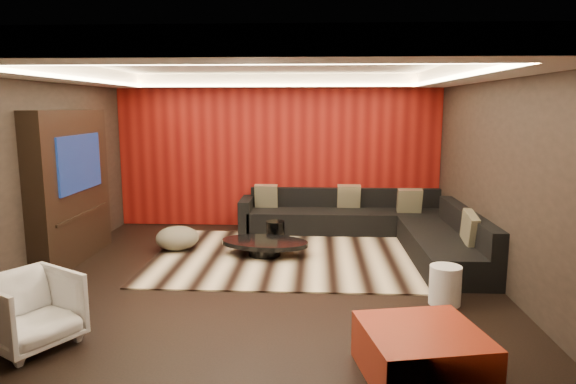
# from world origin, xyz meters

# --- Properties ---
(floor) EXTENTS (6.00, 6.00, 0.02)m
(floor) POSITION_xyz_m (0.00, 0.00, -0.01)
(floor) COLOR black
(floor) RESTS_ON ground
(ceiling) EXTENTS (6.00, 6.00, 0.02)m
(ceiling) POSITION_xyz_m (0.00, 0.00, 2.81)
(ceiling) COLOR silver
(ceiling) RESTS_ON ground
(wall_back) EXTENTS (6.00, 0.02, 2.80)m
(wall_back) POSITION_xyz_m (0.00, 3.01, 1.40)
(wall_back) COLOR black
(wall_back) RESTS_ON ground
(wall_left) EXTENTS (0.02, 6.00, 2.80)m
(wall_left) POSITION_xyz_m (-3.01, 0.00, 1.40)
(wall_left) COLOR black
(wall_left) RESTS_ON ground
(wall_right) EXTENTS (0.02, 6.00, 2.80)m
(wall_right) POSITION_xyz_m (3.01, 0.00, 1.40)
(wall_right) COLOR black
(wall_right) RESTS_ON ground
(red_feature_wall) EXTENTS (5.98, 0.05, 2.78)m
(red_feature_wall) POSITION_xyz_m (0.00, 2.97, 1.40)
(red_feature_wall) COLOR #6B0C0A
(red_feature_wall) RESTS_ON ground
(soffit_back) EXTENTS (6.00, 0.60, 0.22)m
(soffit_back) POSITION_xyz_m (0.00, 2.70, 2.69)
(soffit_back) COLOR silver
(soffit_back) RESTS_ON ground
(soffit_front) EXTENTS (6.00, 0.60, 0.22)m
(soffit_front) POSITION_xyz_m (0.00, -2.70, 2.69)
(soffit_front) COLOR silver
(soffit_front) RESTS_ON ground
(soffit_left) EXTENTS (0.60, 4.80, 0.22)m
(soffit_left) POSITION_xyz_m (-2.70, 0.00, 2.69)
(soffit_left) COLOR silver
(soffit_left) RESTS_ON ground
(soffit_right) EXTENTS (0.60, 4.80, 0.22)m
(soffit_right) POSITION_xyz_m (2.70, 0.00, 2.69)
(soffit_right) COLOR silver
(soffit_right) RESTS_ON ground
(cove_back) EXTENTS (4.80, 0.08, 0.04)m
(cove_back) POSITION_xyz_m (0.00, 2.36, 2.60)
(cove_back) COLOR #FFD899
(cove_back) RESTS_ON ground
(cove_front) EXTENTS (4.80, 0.08, 0.04)m
(cove_front) POSITION_xyz_m (0.00, -2.36, 2.60)
(cove_front) COLOR #FFD899
(cove_front) RESTS_ON ground
(cove_left) EXTENTS (0.08, 4.80, 0.04)m
(cove_left) POSITION_xyz_m (-2.36, 0.00, 2.60)
(cove_left) COLOR #FFD899
(cove_left) RESTS_ON ground
(cove_right) EXTENTS (0.08, 4.80, 0.04)m
(cove_right) POSITION_xyz_m (2.36, 0.00, 2.60)
(cove_right) COLOR #FFD899
(cove_right) RESTS_ON ground
(tv_surround) EXTENTS (0.30, 2.00, 2.20)m
(tv_surround) POSITION_xyz_m (-2.85, 0.60, 1.10)
(tv_surround) COLOR black
(tv_surround) RESTS_ON ground
(tv_screen) EXTENTS (0.04, 1.30, 0.80)m
(tv_screen) POSITION_xyz_m (-2.69, 0.60, 1.45)
(tv_screen) COLOR black
(tv_screen) RESTS_ON ground
(tv_shelf) EXTENTS (0.04, 1.60, 0.04)m
(tv_shelf) POSITION_xyz_m (-2.69, 0.60, 0.70)
(tv_shelf) COLOR black
(tv_shelf) RESTS_ON ground
(rug) EXTENTS (4.02, 3.03, 0.02)m
(rug) POSITION_xyz_m (0.28, 0.90, 0.01)
(rug) COLOR beige
(rug) RESTS_ON floor
(coffee_table) EXTENTS (1.55, 1.55, 0.22)m
(coffee_table) POSITION_xyz_m (-0.07, 0.94, 0.13)
(coffee_table) COLOR black
(coffee_table) RESTS_ON rug
(drum_stool) EXTENTS (0.36, 0.36, 0.36)m
(drum_stool) POSITION_xyz_m (0.04, 1.67, 0.20)
(drum_stool) COLOR black
(drum_stool) RESTS_ON rug
(striped_pouf) EXTENTS (0.75, 0.75, 0.37)m
(striped_pouf) POSITION_xyz_m (-1.47, 1.18, 0.20)
(striped_pouf) COLOR #BDB692
(striped_pouf) RESTS_ON rug
(white_side_table) EXTENTS (0.39, 0.39, 0.45)m
(white_side_table) POSITION_xyz_m (2.18, -0.85, 0.23)
(white_side_table) COLOR white
(white_side_table) RESTS_ON floor
(orange_ottoman) EXTENTS (1.12, 1.12, 0.42)m
(orange_ottoman) POSITION_xyz_m (1.57, -2.50, 0.21)
(orange_ottoman) COLOR #9F2114
(orange_ottoman) RESTS_ON floor
(armchair) EXTENTS (1.05, 1.04, 0.70)m
(armchair) POSITION_xyz_m (-2.00, -2.10, 0.35)
(armchair) COLOR silver
(armchair) RESTS_ON floor
(sectional_sofa) EXTENTS (3.65, 3.50, 0.75)m
(sectional_sofa) POSITION_xyz_m (1.73, 1.86, 0.26)
(sectional_sofa) COLOR black
(sectional_sofa) RESTS_ON floor
(throw_pillows) EXTENTS (3.25, 2.79, 0.50)m
(throw_pillows) POSITION_xyz_m (1.56, 2.02, 0.62)
(throw_pillows) COLOR #BBB389
(throw_pillows) RESTS_ON sectional_sofa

